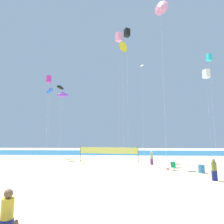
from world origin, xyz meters
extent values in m
plane|color=beige|center=(0.00, 0.00, 0.00)|extent=(120.00, 120.00, 0.00)
cube|color=#1E6B99|center=(0.00, 34.72, 0.00)|extent=(120.00, 20.00, 0.01)
cylinder|color=gold|center=(-4.00, -10.85, 1.09)|extent=(0.39, 0.39, 0.64)
sphere|color=brown|center=(-4.00, -10.85, 1.55)|extent=(0.29, 0.29, 0.29)
sphere|color=brown|center=(-3.61, -10.98, 0.74)|extent=(0.14, 0.14, 0.14)
cube|color=#7A3872|center=(3.50, 9.71, 0.39)|extent=(0.38, 0.23, 0.79)
cylinder|color=#99B28C|center=(3.50, 9.71, 1.11)|extent=(0.39, 0.39, 0.65)
sphere|color=beige|center=(3.50, 9.71, 1.58)|extent=(0.29, 0.29, 0.29)
cube|color=navy|center=(7.14, -0.37, 0.40)|extent=(0.38, 0.23, 0.80)
cylinder|color=olive|center=(7.14, -0.37, 1.12)|extent=(0.40, 0.40, 0.66)
sphere|color=#997051|center=(7.14, -0.37, 1.60)|extent=(0.29, 0.29, 0.29)
cube|color=#1E8C4C|center=(5.17, 4.83, 0.32)|extent=(0.52, 0.48, 0.03)
cube|color=#1E8C4C|center=(5.17, 5.12, 0.60)|extent=(0.52, 0.23, 0.57)
cylinder|color=silver|center=(5.17, 4.68, 0.16)|extent=(0.03, 0.03, 0.32)
cylinder|color=silver|center=(5.17, 4.97, 0.16)|extent=(0.03, 0.03, 0.32)
cylinder|color=teal|center=(7.53, 3.38, 0.40)|extent=(0.62, 0.62, 0.80)
cylinder|color=#4C4C51|center=(-6.74, 12.46, 1.20)|extent=(0.08, 0.08, 2.40)
cylinder|color=#4C4C51|center=(1.81, 11.04, 1.20)|extent=(0.08, 0.08, 2.40)
cube|color=#EAE566|center=(-2.47, 11.75, 1.73)|extent=(8.55, 1.44, 0.90)
cube|color=#EA7260|center=(4.55, 5.01, 0.11)|extent=(0.28, 0.14, 0.23)
cylinder|color=silver|center=(-13.41, 15.73, 6.98)|extent=(0.01, 0.01, 13.97)
cube|color=#D833A5|center=(-13.41, 15.73, 13.97)|extent=(0.88, 0.88, 1.21)
cylinder|color=silver|center=(-0.25, 9.96, 8.37)|extent=(0.01, 0.01, 16.74)
cone|color=yellow|center=(-0.25, 9.96, 16.74)|extent=(1.33, 1.25, 1.53)
cylinder|color=silver|center=(-0.90, 14.49, 10.43)|extent=(0.01, 0.01, 20.86)
cube|color=pink|center=(-0.90, 14.49, 20.86)|extent=(1.30, 1.30, 1.47)
cylinder|color=silver|center=(13.36, 14.45, 6.98)|extent=(0.01, 0.01, 13.96)
cube|color=white|center=(13.36, 14.45, 13.96)|extent=(1.15, 1.15, 1.39)
cylinder|color=silver|center=(11.42, 8.68, 7.16)|extent=(0.01, 0.01, 14.32)
cube|color=#26BFCC|center=(11.42, 8.68, 14.32)|extent=(0.69, 0.69, 0.91)
cylinder|color=silver|center=(0.35, 7.36, 8.75)|extent=(0.01, 0.01, 17.50)
cube|color=black|center=(0.35, 7.36, 17.50)|extent=(0.89, 0.89, 1.04)
cylinder|color=silver|center=(-11.52, 16.45, 6.30)|extent=(0.01, 0.01, 12.59)
ellipsoid|color=black|center=(-11.52, 16.45, 12.59)|extent=(1.32, 1.63, 0.81)
cube|color=#26BFCC|center=(-11.52, 16.45, 12.82)|extent=(0.30, 0.06, 0.38)
cylinder|color=silver|center=(3.98, 2.81, 8.87)|extent=(0.01, 0.01, 17.74)
cone|color=pink|center=(3.98, 2.81, 17.74)|extent=(1.42, 1.24, 1.62)
cylinder|color=silver|center=(2.65, 11.64, 7.24)|extent=(0.01, 0.01, 14.49)
pyramid|color=#8CD833|center=(2.62, 11.62, 14.54)|extent=(0.77, 0.77, 0.40)
cylinder|color=silver|center=(-13.93, 17.82, 6.18)|extent=(0.01, 0.01, 12.36)
ellipsoid|color=blue|center=(-13.93, 17.82, 12.36)|extent=(2.02, 1.95, 1.20)
cube|color=red|center=(-13.93, 17.82, 12.66)|extent=(0.40, 0.06, 0.50)
cylinder|color=silver|center=(-9.90, 12.94, 5.19)|extent=(0.01, 0.01, 10.38)
ellipsoid|color=purple|center=(-9.90, 12.94, 10.38)|extent=(1.86, 1.72, 0.92)
cube|color=purple|center=(-9.90, 12.94, 10.65)|extent=(0.36, 0.06, 0.46)
camera|label=1|loc=(-0.23, -17.38, 3.30)|focal=31.60mm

